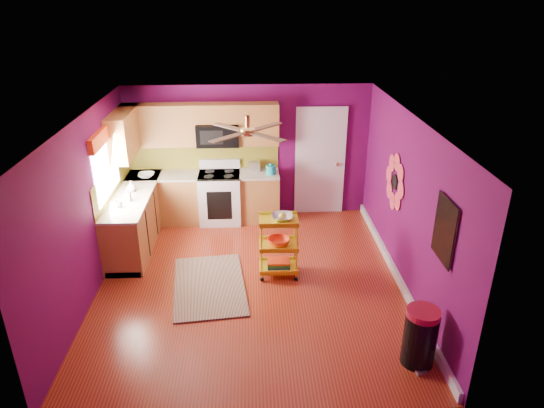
{
  "coord_description": "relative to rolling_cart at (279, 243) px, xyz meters",
  "views": [
    {
      "loc": [
        0.03,
        -6.2,
        4.07
      ],
      "look_at": [
        0.34,
        0.4,
        1.11
      ],
      "focal_mm": 32.0,
      "sensor_mm": 36.0,
      "label": 1
    }
  ],
  "objects": [
    {
      "name": "toaster",
      "position": [
        -0.34,
        2.12,
        0.49
      ],
      "size": [
        0.22,
        0.15,
        0.18
      ],
      "primitive_type": "cube",
      "color": "beige",
      "rests_on": "lower_cabinets"
    },
    {
      "name": "counter_dish",
      "position": [
        -2.29,
        1.87,
        0.43
      ],
      "size": [
        0.29,
        0.29,
        0.07
      ],
      "primitive_type": "imported",
      "color": "white",
      "rests_on": "lower_cabinets"
    },
    {
      "name": "ground",
      "position": [
        -0.44,
        -0.2,
        -0.54
      ],
      "size": [
        5.0,
        5.0,
        0.0
      ],
      "primitive_type": "plane",
      "color": "maroon",
      "rests_on": "ground"
    },
    {
      "name": "panel_door",
      "position": [
        0.91,
        2.26,
        0.48
      ],
      "size": [
        0.95,
        0.11,
        2.15
      ],
      "color": "white",
      "rests_on": "ground"
    },
    {
      "name": "left_window",
      "position": [
        -2.66,
        0.85,
        1.19
      ],
      "size": [
        0.08,
        1.35,
        1.08
      ],
      "color": "white",
      "rests_on": "ground"
    },
    {
      "name": "right_wall_art",
      "position": [
        1.79,
        -0.54,
        0.9
      ],
      "size": [
        0.04,
        2.74,
        1.04
      ],
      "color": "black",
      "rests_on": "ground"
    },
    {
      "name": "rolling_cart",
      "position": [
        0.0,
        0.0,
        0.0
      ],
      "size": [
        0.59,
        0.43,
        1.06
      ],
      "color": "yellow",
      "rests_on": "ground"
    },
    {
      "name": "room_envelope",
      "position": [
        -0.41,
        -0.2,
        1.09
      ],
      "size": [
        4.54,
        5.04,
        2.52
      ],
      "color": "#5C0A4E",
      "rests_on": "ground"
    },
    {
      "name": "teal_kettle",
      "position": [
        -0.04,
        1.93,
        0.48
      ],
      "size": [
        0.18,
        0.18,
        0.21
      ],
      "color": "#16A0A6",
      "rests_on": "lower_cabinets"
    },
    {
      "name": "upper_cabinetry",
      "position": [
        -1.68,
        1.97,
        1.26
      ],
      "size": [
        2.8,
        2.3,
        1.26
      ],
      "color": "brown",
      "rests_on": "ground"
    },
    {
      "name": "shag_rug",
      "position": [
        -1.06,
        -0.28,
        -0.53
      ],
      "size": [
        1.21,
        1.78,
        0.02
      ],
      "primitive_type": "cube",
      "rotation": [
        0.0,
        0.0,
        0.11
      ],
      "color": "black",
      "rests_on": "ground"
    },
    {
      "name": "soap_bottle_a",
      "position": [
        -2.38,
        0.8,
        0.5
      ],
      "size": [
        0.09,
        0.1,
        0.21
      ],
      "primitive_type": "imported",
      "color": "#EA3F72",
      "rests_on": "lower_cabinets"
    },
    {
      "name": "electric_range",
      "position": [
        -0.99,
        1.97,
        -0.06
      ],
      "size": [
        0.76,
        0.66,
        1.13
      ],
      "color": "white",
      "rests_on": "ground"
    },
    {
      "name": "lower_cabinets",
      "position": [
        -1.78,
        1.61,
        -0.11
      ],
      "size": [
        2.81,
        2.31,
        0.94
      ],
      "color": "brown",
      "rests_on": "ground"
    },
    {
      "name": "counter_cup",
      "position": [
        -2.48,
        0.56,
        0.45
      ],
      "size": [
        0.13,
        0.13,
        0.11
      ],
      "primitive_type": "imported",
      "color": "white",
      "rests_on": "lower_cabinets"
    },
    {
      "name": "soap_bottle_b",
      "position": [
        -2.41,
        1.2,
        0.49
      ],
      "size": [
        0.14,
        0.14,
        0.19
      ],
      "primitive_type": "imported",
      "color": "white",
      "rests_on": "lower_cabinets"
    },
    {
      "name": "ceiling_fan",
      "position": [
        -0.44,
        -0.0,
        1.75
      ],
      "size": [
        1.01,
        1.01,
        0.26
      ],
      "color": "#BF8C3F",
      "rests_on": "ground"
    },
    {
      "name": "trash_can",
      "position": [
        1.52,
        -2.0,
        -0.17
      ],
      "size": [
        0.47,
        0.47,
        0.74
      ],
      "color": "black",
      "rests_on": "ground"
    }
  ]
}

